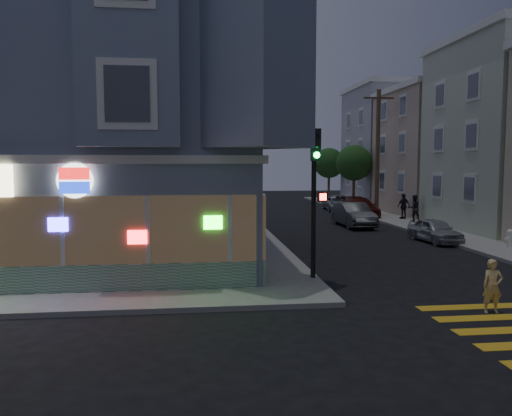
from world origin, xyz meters
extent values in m
plane|color=black|center=(0.00, 0.00, 0.00)|extent=(120.00, 120.00, 0.00)
cube|color=gray|center=(-13.50, 23.00, 0.07)|extent=(33.00, 42.00, 0.15)
cube|color=slate|center=(-6.00, 11.00, 5.65)|extent=(14.00, 14.00, 11.00)
cube|color=silver|center=(-6.00, 11.00, 4.00)|extent=(14.30, 14.30, 0.25)
cube|color=#196B33|center=(-6.00, 3.95, 0.55)|extent=(13.60, 0.12, 0.80)
cube|color=#382B1E|center=(-6.00, 3.95, 1.95)|extent=(13.60, 0.10, 2.00)
cylinder|color=white|center=(-4.40, 3.87, 3.40)|extent=(1.00, 0.12, 1.00)
cube|color=#BBA491|center=(19.50, 25.00, 4.65)|extent=(12.00, 8.60, 9.00)
cube|color=#A8A2B2|center=(19.50, 34.00, 5.40)|extent=(12.00, 8.60, 10.50)
cylinder|color=#4C3826|center=(12.00, 24.00, 4.65)|extent=(0.30, 0.30, 9.00)
cube|color=#4C3826|center=(12.00, 24.00, 8.55)|extent=(2.20, 0.12, 0.12)
cylinder|color=#4C3826|center=(12.20, 30.00, 1.75)|extent=(0.24, 0.24, 3.20)
sphere|color=#1E4017|center=(12.20, 30.00, 3.95)|extent=(3.00, 3.00, 3.00)
cylinder|color=#4C3826|center=(12.20, 38.00, 1.75)|extent=(0.24, 0.24, 3.20)
sphere|color=#1E4017|center=(12.20, 38.00, 3.95)|extent=(3.00, 3.00, 3.00)
imported|color=#E3BF74|center=(6.65, 1.12, 0.70)|extent=(0.56, 0.42, 1.41)
imported|color=black|center=(13.00, 19.91, 1.01)|extent=(0.84, 0.65, 1.72)
imported|color=black|center=(13.00, 21.53, 1.01)|extent=(1.09, 0.73, 1.72)
imported|color=#A8ABAF|center=(10.70, 12.41, 0.59)|extent=(1.70, 3.59, 1.18)
imported|color=#3A3D3F|center=(8.60, 18.79, 0.74)|extent=(1.69, 4.55, 1.49)
imported|color=#521612|center=(10.70, 23.99, 0.71)|extent=(2.17, 4.98, 1.43)
imported|color=#A2A6AC|center=(10.67, 29.19, 0.64)|extent=(2.54, 4.78, 1.28)
cylinder|color=black|center=(2.80, 5.00, 2.58)|extent=(0.16, 0.16, 4.85)
cube|color=black|center=(2.80, 4.79, 4.47)|extent=(0.35, 0.31, 1.02)
sphere|color=black|center=(2.80, 4.63, 4.79)|extent=(0.19, 0.19, 0.19)
sphere|color=black|center=(2.80, 4.63, 4.47)|extent=(0.19, 0.19, 0.19)
sphere|color=#19F23F|center=(2.80, 4.63, 4.15)|extent=(0.19, 0.19, 0.19)
cube|color=black|center=(3.04, 4.83, 2.82)|extent=(0.33, 0.24, 0.31)
cube|color=#FF2614|center=(3.04, 4.72, 2.82)|extent=(0.21, 0.02, 0.21)
cylinder|color=white|center=(13.00, 9.90, 0.46)|extent=(0.25, 0.25, 0.62)
sphere|color=white|center=(13.00, 9.90, 0.82)|extent=(0.27, 0.27, 0.27)
cylinder|color=white|center=(13.00, 9.90, 0.51)|extent=(0.46, 0.12, 0.12)
camera|label=1|loc=(-0.96, -10.79, 3.88)|focal=35.00mm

